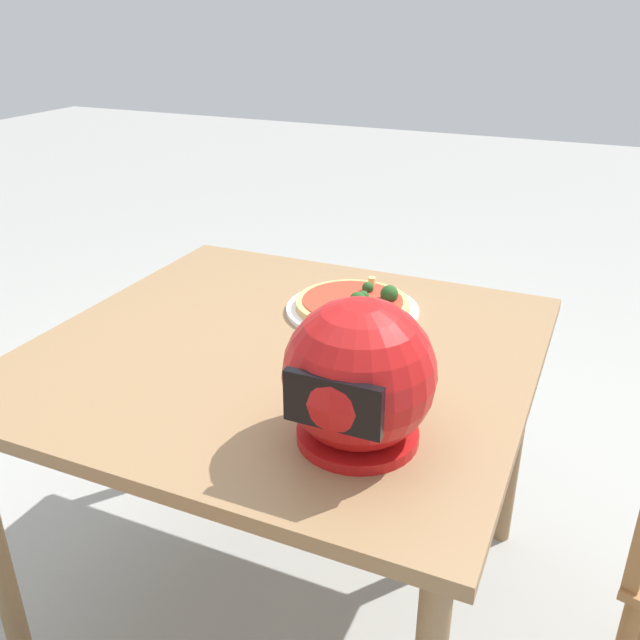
# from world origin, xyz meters

# --- Properties ---
(ground_plane) EXTENTS (14.00, 14.00, 0.00)m
(ground_plane) POSITION_xyz_m (0.00, 0.00, 0.00)
(ground_plane) COLOR #9E9E99
(dining_table) EXTENTS (1.06, 1.02, 0.75)m
(dining_table) POSITION_xyz_m (0.00, 0.00, 0.66)
(dining_table) COLOR olive
(dining_table) RESTS_ON ground
(pizza_plate) EXTENTS (0.32, 0.32, 0.01)m
(pizza_plate) POSITION_xyz_m (-0.07, -0.23, 0.75)
(pizza_plate) COLOR white
(pizza_plate) RESTS_ON dining_table
(pizza) EXTENTS (0.28, 0.28, 0.06)m
(pizza) POSITION_xyz_m (-0.08, -0.23, 0.77)
(pizza) COLOR tan
(pizza) RESTS_ON pizza_plate
(motorcycle_helmet) EXTENTS (0.26, 0.26, 0.26)m
(motorcycle_helmet) POSITION_xyz_m (-0.27, 0.26, 0.87)
(motorcycle_helmet) COLOR #B21414
(motorcycle_helmet) RESTS_ON dining_table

